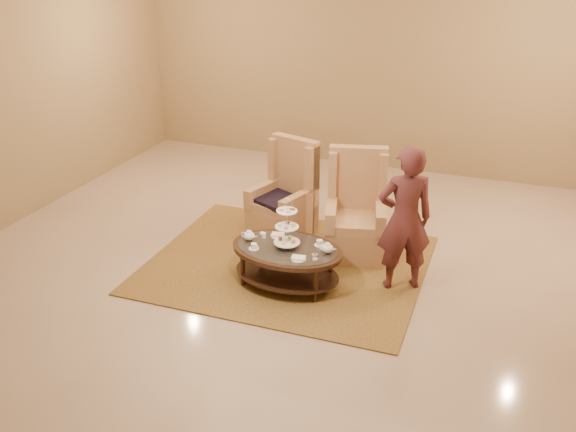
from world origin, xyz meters
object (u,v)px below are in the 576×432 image
at_px(armchair_left, 286,203).
at_px(armchair_right, 356,220).
at_px(person, 405,219).
at_px(tea_table, 287,254).

height_order(armchair_left, armchair_right, armchair_right).
xyz_separation_m(armchair_left, armchair_right, (0.96, -0.19, 0.01)).
height_order(armchair_left, person, person).
bearing_deg(armchair_left, armchair_right, 6.25).
distance_m(tea_table, armchair_right, 1.13).
xyz_separation_m(tea_table, person, (1.17, 0.40, 0.43)).
relative_size(tea_table, person, 0.79).
xyz_separation_m(armchair_right, person, (0.68, -0.63, 0.38)).
bearing_deg(person, tea_table, -7.50).
relative_size(armchair_right, person, 0.79).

